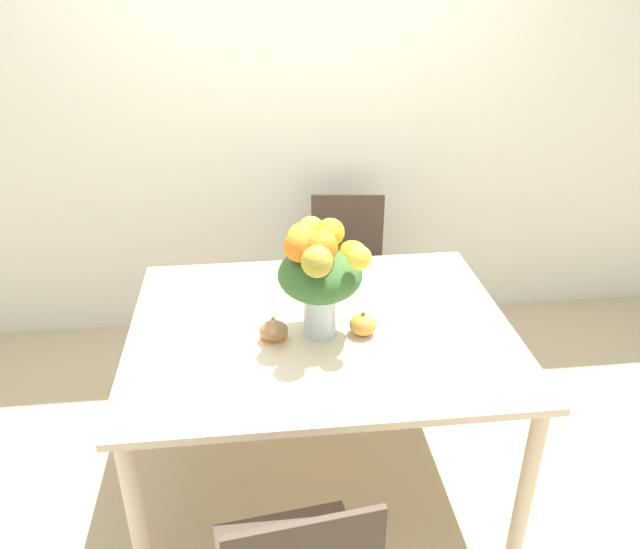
{
  "coord_description": "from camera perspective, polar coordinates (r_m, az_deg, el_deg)",
  "views": [
    {
      "loc": [
        -0.24,
        -2.06,
        2.08
      ],
      "look_at": [
        -0.01,
        -0.05,
        1.02
      ],
      "focal_mm": 35.0,
      "sensor_mm": 36.0,
      "label": 1
    }
  ],
  "objects": [
    {
      "name": "dining_table",
      "position": [
        2.49,
        0.07,
        -6.2
      ],
      "size": [
        1.48,
        1.18,
        0.77
      ],
      "color": "beige",
      "rests_on": "ground_plane"
    },
    {
      "name": "pumpkin",
      "position": [
        2.38,
        3.94,
        -4.56
      ],
      "size": [
        0.1,
        0.1,
        0.1
      ],
      "color": "gold",
      "rests_on": "dining_table"
    },
    {
      "name": "dining_chair_near_window",
      "position": [
        3.45,
        2.49,
        -0.07
      ],
      "size": [
        0.47,
        0.47,
        0.9
      ],
      "rotation": [
        0.0,
        0.0,
        -0.13
      ],
      "color": "#47382D",
      "rests_on": "ground_plane"
    },
    {
      "name": "turkey_figurine",
      "position": [
        2.36,
        -4.28,
        -4.89
      ],
      "size": [
        0.11,
        0.15,
        0.09
      ],
      "color": "#A87A4C",
      "rests_on": "dining_table"
    },
    {
      "name": "wall_back",
      "position": [
        3.51,
        -2.55,
        15.63
      ],
      "size": [
        8.0,
        0.06,
        2.7
      ],
      "color": "silver",
      "rests_on": "ground_plane"
    },
    {
      "name": "flower_vase",
      "position": [
        2.27,
        0.02,
        0.47
      ],
      "size": [
        0.34,
        0.37,
        0.45
      ],
      "color": "silver",
      "rests_on": "dining_table"
    },
    {
      "name": "ground_plane",
      "position": [
        2.93,
        0.06,
        -17.45
      ],
      "size": [
        12.0,
        12.0,
        0.0
      ],
      "primitive_type": "plane",
      "color": "tan"
    }
  ]
}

